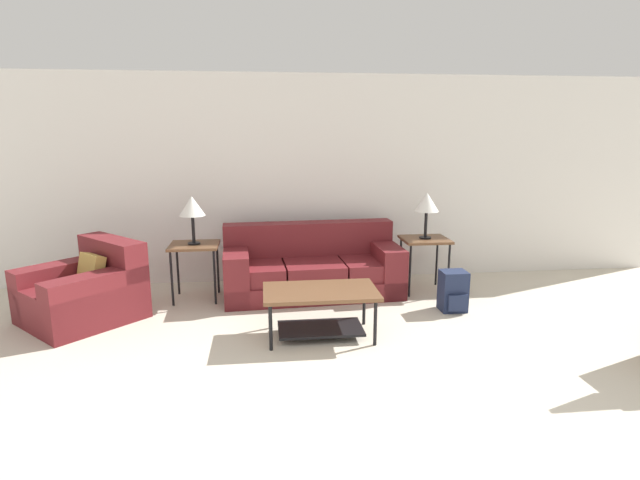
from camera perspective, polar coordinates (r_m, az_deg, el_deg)
wall_back at (r=6.41m, az=0.16°, el=6.93°), size 9.18×0.06×2.60m
couch at (r=5.95m, az=-0.92°, el=-3.35°), size 2.11×0.98×0.82m
armchair at (r=5.68m, az=-25.21°, el=-5.46°), size 1.38×1.38×0.80m
coffee_table at (r=4.70m, az=0.04°, el=-7.11°), size 1.06×0.62×0.46m
side_table_left at (r=5.85m, az=-14.16°, el=-1.14°), size 0.55×0.49×0.65m
side_table_right at (r=6.10m, az=11.89°, el=-0.47°), size 0.55×0.49×0.65m
table_lamp_left at (r=5.75m, az=-14.42°, el=3.66°), size 0.29×0.29×0.55m
table_lamp_right at (r=6.01m, az=12.10°, el=4.14°), size 0.29×0.29×0.55m
backpack at (r=5.59m, az=14.98°, el=-5.70°), size 0.27×0.31×0.44m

